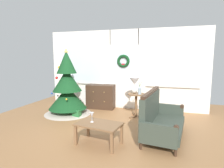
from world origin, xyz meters
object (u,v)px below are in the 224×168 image
(flower_vase, at_px, (140,90))
(settee_sofa, at_px, (159,119))
(dresser_cabinet, at_px, (101,97))
(wine_glass, at_px, (92,115))
(side_table, at_px, (136,100))
(christmas_tree, at_px, (67,90))
(coffee_table, at_px, (99,126))
(gift_box, at_px, (77,113))
(table_lamp, at_px, (135,83))

(flower_vase, bearing_deg, settee_sofa, -62.08)
(dresser_cabinet, relative_size, wine_glass, 4.71)
(side_table, bearing_deg, flower_vase, -30.96)
(christmas_tree, xyz_separation_m, dresser_cabinet, (0.74, 0.84, -0.33))
(side_table, xyz_separation_m, flower_vase, (0.10, -0.06, 0.31))
(dresser_cabinet, height_order, coffee_table, dresser_cabinet)
(wine_glass, distance_m, gift_box, 1.77)
(dresser_cabinet, xyz_separation_m, flower_vase, (1.36, -0.65, 0.39))
(christmas_tree, xyz_separation_m, table_lamp, (1.94, 0.30, 0.23))
(flower_vase, bearing_deg, christmas_tree, -174.59)
(table_lamp, bearing_deg, dresser_cabinet, 155.57)
(side_table, bearing_deg, table_lamp, 146.31)
(settee_sofa, bearing_deg, gift_box, 163.61)
(coffee_table, height_order, gift_box, coffee_table)
(side_table, distance_m, wine_glass, 1.93)
(coffee_table, distance_m, gift_box, 1.85)
(settee_sofa, distance_m, flower_vase, 1.30)
(flower_vase, bearing_deg, side_table, 149.04)
(coffee_table, xyz_separation_m, wine_glass, (-0.15, 0.03, 0.20))
(christmas_tree, relative_size, gift_box, 9.38)
(wine_glass, bearing_deg, settee_sofa, 29.47)
(table_lamp, bearing_deg, flower_vase, -32.01)
(table_lamp, distance_m, flower_vase, 0.25)
(side_table, height_order, wine_glass, side_table)
(gift_box, bearing_deg, flower_vase, 13.88)
(coffee_table, distance_m, wine_glass, 0.25)
(table_lamp, relative_size, flower_vase, 1.26)
(side_table, xyz_separation_m, coffee_table, (-0.41, -1.87, -0.12))
(settee_sofa, xyz_separation_m, coffee_table, (-1.09, -0.73, -0.03))
(settee_sofa, xyz_separation_m, table_lamp, (-0.74, 1.19, 0.57))
(wine_glass, relative_size, gift_box, 0.95)
(dresser_cabinet, bearing_deg, wine_glass, -73.82)
(gift_box, bearing_deg, table_lamp, 18.67)
(side_table, distance_m, gift_box, 1.71)
(christmas_tree, relative_size, flower_vase, 5.50)
(side_table, bearing_deg, wine_glass, -106.80)
(settee_sofa, height_order, coffee_table, settee_sofa)
(coffee_table, bearing_deg, table_lamp, 79.66)
(gift_box, bearing_deg, wine_glass, -52.71)
(dresser_cabinet, distance_m, wine_glass, 2.54)
(table_lamp, xyz_separation_m, flower_vase, (0.16, -0.10, -0.17))
(dresser_cabinet, height_order, side_table, dresser_cabinet)
(christmas_tree, distance_m, flower_vase, 2.11)
(wine_glass, bearing_deg, side_table, 73.20)
(flower_vase, bearing_deg, table_lamp, 147.99)
(dresser_cabinet, bearing_deg, settee_sofa, -41.81)
(side_table, bearing_deg, gift_box, -163.29)
(settee_sofa, relative_size, gift_box, 8.16)
(dresser_cabinet, bearing_deg, flower_vase, -25.37)
(side_table, xyz_separation_m, table_lamp, (-0.06, 0.04, 0.47))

